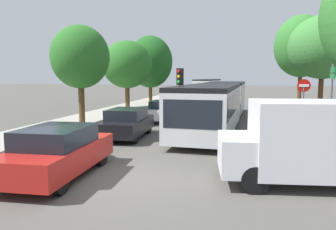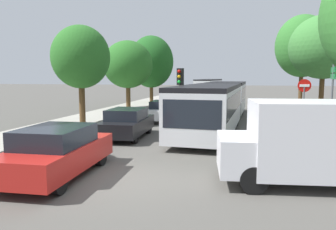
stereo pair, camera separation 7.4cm
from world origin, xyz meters
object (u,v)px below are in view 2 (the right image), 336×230
object	(u,v)px
queued_car_black	(127,123)
no_entry_sign	(304,97)
queued_car_white	(164,111)
queued_car_tan	(178,103)
direction_sign_post	(333,84)
tree_left_distant	(151,63)
tree_right_far	(303,46)
queued_car_graphite	(187,99)
tree_left_mid	(80,59)
tree_right_mid	(323,49)
articulated_bus	(219,101)
queued_car_silver	(198,94)
tree_left_far	(128,65)
queued_car_red	(57,152)
white_van	(320,141)
traffic_light	(180,85)
city_bus_rear	(209,86)

from	to	relation	value
queued_car_black	no_entry_sign	distance (m)	9.66
queued_car_white	queued_car_tan	xyz separation A→B (m)	(-0.14, 5.78, 0.03)
queued_car_black	direction_sign_post	bearing A→B (deg)	-73.38
tree_left_distant	tree_right_far	xyz separation A→B (m)	(15.14, -1.58, 1.37)
queued_car_graphite	tree_right_far	size ratio (longest dim) A/B	0.47
tree_left_mid	tree_right_mid	size ratio (longest dim) A/B	0.87
direction_sign_post	articulated_bus	bearing A→B (deg)	-14.49
queued_car_silver	tree_left_far	world-z (taller)	tree_left_far
queued_car_white	tree_left_far	distance (m)	8.61
queued_car_red	queued_car_silver	distance (m)	31.25
no_entry_sign	queued_car_silver	bearing A→B (deg)	-157.59
queued_car_white	queued_car_tan	bearing A→B (deg)	-1.09
queued_car_black	white_van	distance (m)	9.29
white_van	tree_left_distant	world-z (taller)	tree_left_distant
white_van	tree_right_far	bearing A→B (deg)	-105.00
queued_car_black	no_entry_sign	bearing A→B (deg)	-67.25
queued_car_silver	white_van	xyz separation A→B (m)	(7.38, -30.36, 0.47)
traffic_light	queued_car_silver	bearing A→B (deg)	-159.08
queued_car_graphite	tree_left_mid	world-z (taller)	tree_left_mid
traffic_light	tree_right_mid	xyz separation A→B (m)	(8.23, 5.37, 2.21)
direction_sign_post	tree_right_mid	bearing A→B (deg)	-89.85
no_entry_sign	tree_right_mid	size ratio (longest dim) A/B	0.41
articulated_bus	queued_car_graphite	size ratio (longest dim) A/B	4.23
city_bus_rear	no_entry_sign	world-z (taller)	no_entry_sign
queued_car_white	white_van	distance (m)	13.69
queued_car_graphite	queued_car_silver	xyz separation A→B (m)	(0.19, 6.76, 0.07)
queued_car_tan	traffic_light	distance (m)	9.79
queued_car_black	tree_left_far	size ratio (longest dim) A/B	0.69
queued_car_black	queued_car_tan	world-z (taller)	queued_car_black
articulated_bus	tree_left_distant	distance (m)	16.61
tree_right_mid	tree_right_far	distance (m)	10.26
articulated_bus	tree_right_mid	xyz separation A→B (m)	(6.37, 2.29, 3.25)
queued_car_white	tree_left_distant	world-z (taller)	tree_left_distant
city_bus_rear	direction_sign_post	bearing A→B (deg)	-159.48
no_entry_sign	tree_left_far	world-z (taller)	tree_left_far
city_bus_rear	queued_car_graphite	distance (m)	20.47
articulated_bus	queued_car_white	distance (m)	3.77
queued_car_tan	tree_right_mid	size ratio (longest dim) A/B	0.60
queued_car_silver	tree_left_far	xyz separation A→B (m)	(-4.53, -12.33, 3.20)
city_bus_rear	queued_car_black	world-z (taller)	city_bus_rear
white_van	tree_right_mid	distance (m)	14.12
city_bus_rear	queued_car_silver	size ratio (longest dim) A/B	2.61
queued_car_tan	tree_left_distant	xyz separation A→B (m)	(-4.57, 7.71, 3.66)
queued_car_red	tree_right_far	bearing A→B (deg)	-26.03
articulated_bus	queued_car_red	bearing A→B (deg)	-15.15
no_entry_sign	tree_right_mid	bearing A→B (deg)	156.31
queued_car_silver	no_entry_sign	xyz separation A→B (m)	(8.58, -20.79, 1.10)
no_entry_sign	tree_left_distant	size ratio (longest dim) A/B	0.39
tree_left_far	direction_sign_post	bearing A→B (deg)	-32.42
direction_sign_post	tree_left_far	size ratio (longest dim) A/B	0.59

